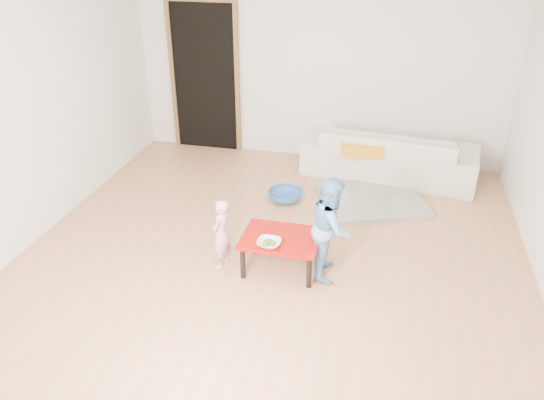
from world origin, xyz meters
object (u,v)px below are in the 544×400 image
(bowl, at_px, (269,243))
(child_pink, at_px, (221,234))
(red_table, at_px, (281,253))
(sofa, at_px, (389,153))
(child_blue, at_px, (331,227))
(basin, at_px, (285,196))

(bowl, height_order, child_pink, child_pink)
(child_pink, bearing_deg, red_table, 105.15)
(sofa, xyz_separation_m, child_pink, (-1.48, -2.49, 0.03))
(bowl, relative_size, child_pink, 0.31)
(child_pink, bearing_deg, sofa, 157.09)
(red_table, relative_size, child_pink, 1.02)
(sofa, relative_size, red_table, 3.02)
(bowl, bearing_deg, sofa, 69.22)
(sofa, height_order, child_pink, child_pink)
(child_blue, bearing_deg, bowl, 109.92)
(basin, bearing_deg, sofa, 41.20)
(sofa, relative_size, child_pink, 3.09)
(child_pink, bearing_deg, child_blue, 105.01)
(basin, bearing_deg, child_blue, -62.05)
(child_blue, relative_size, basin, 2.37)
(child_blue, bearing_deg, sofa, -14.86)
(red_table, relative_size, child_blue, 0.74)
(red_table, bearing_deg, bowl, -111.93)
(red_table, distance_m, child_blue, 0.56)
(child_pink, bearing_deg, bowl, 85.70)
(sofa, relative_size, basin, 5.28)
(bowl, bearing_deg, basin, 96.49)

